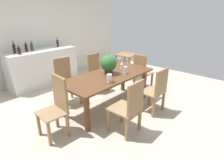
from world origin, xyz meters
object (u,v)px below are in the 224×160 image
chair_far_left (65,79)px  chair_head_end (56,104)px  crystal_vase_center_near (125,69)px  wine_bottle_green (26,48)px  flower_centerpiece (109,64)px  wine_bottle_amber (19,51)px  chair_foot_end (142,71)px  chair_near_left (130,106)px  chair_far_right (96,71)px  wine_bottle_dark (58,43)px  dining_table (109,79)px  side_table (127,60)px  wine_bottle_tall (32,47)px  kitchen_counter (44,67)px  wine_bottle_clear (14,49)px  wine_glass (122,63)px  chair_near_right (157,89)px  crystal_vase_left (109,77)px

chair_far_left → chair_head_end: (-0.82, -0.92, 0.01)m
crystal_vase_center_near → wine_bottle_green: size_ratio=0.62×
flower_centerpiece → wine_bottle_amber: wine_bottle_amber is taller
chair_foot_end → crystal_vase_center_near: bearing=102.7°
chair_near_left → crystal_vase_center_near: bearing=-139.2°
chair_far_right → wine_bottle_amber: bearing=138.4°
chair_far_right → wine_bottle_dark: bearing=97.1°
dining_table → crystal_vase_center_near: 0.42m
chair_foot_end → chair_head_end: (-2.57, -0.01, 0.04)m
wine_bottle_dark → side_table: wine_bottle_dark is taller
chair_head_end → wine_bottle_tall: wine_bottle_tall is taller
kitchen_counter → wine_bottle_clear: (-0.65, 0.12, 0.62)m
chair_far_left → flower_centerpiece: 1.09m
chair_near_left → wine_bottle_dark: 3.50m
chair_head_end → wine_glass: chair_head_end is taller
flower_centerpiece → wine_bottle_green: 2.46m
wine_bottle_tall → flower_centerpiece: bearing=-78.3°
chair_far_left → dining_table: bearing=-58.0°
dining_table → chair_foot_end: size_ratio=2.16×
wine_bottle_dark → wine_bottle_green: bearing=-179.3°
dining_table → chair_near_left: (-0.47, -0.91, -0.12)m
chair_far_right → wine_bottle_green: bearing=128.2°
chair_near_right → flower_centerpiece: bearing=-65.8°
chair_foot_end → chair_head_end: 2.57m
wine_bottle_dark → wine_bottle_amber: size_ratio=1.22×
chair_head_end → chair_near_left: chair_head_end is taller
chair_near_left → crystal_vase_center_near: chair_near_left is taller
wine_glass → wine_bottle_green: 2.60m
flower_centerpiece → wine_glass: bearing=6.3°
wine_glass → wine_bottle_green: bearing=116.8°
chair_near_right → kitchen_counter: 3.29m
dining_table → crystal_vase_left: 0.46m
chair_foot_end → chair_head_end: chair_head_end is taller
wine_bottle_tall → wine_bottle_green: bearing=178.3°
kitchen_counter → wine_bottle_tall: wine_bottle_tall is taller
chair_far_right → side_table: chair_far_right is taller
chair_foot_end → wine_bottle_tall: wine_bottle_tall is taller
dining_table → chair_near_left: size_ratio=2.13×
chair_foot_end → chair_near_right: size_ratio=1.01×
chair_far_right → side_table: bearing=4.8°
crystal_vase_left → chair_near_right: bearing=-38.2°
chair_head_end → chair_near_left: (0.82, -0.91, -0.03)m
crystal_vase_center_near → wine_bottle_clear: wine_bottle_clear is taller
kitchen_counter → wine_bottle_tall: size_ratio=7.20×
chair_near_left → wine_glass: chair_near_left is taller
side_table → wine_bottle_tall: bearing=146.7°
kitchen_counter → chair_far_left: bearing=-99.5°
dining_table → chair_far_right: size_ratio=2.15×
chair_head_end → flower_centerpiece: size_ratio=2.59×
wine_bottle_tall → wine_bottle_green: wine_bottle_tall is taller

